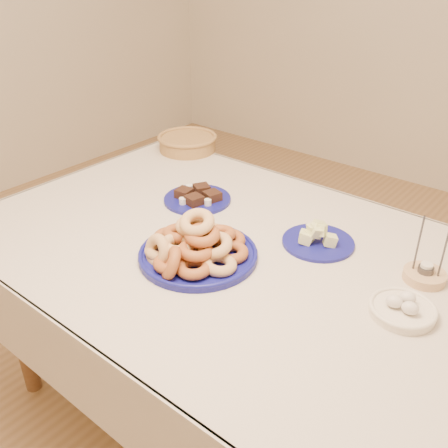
{
  "coord_description": "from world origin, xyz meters",
  "views": [
    {
      "loc": [
        0.79,
        -1.02,
        1.56
      ],
      "look_at": [
        0.0,
        -0.05,
        0.85
      ],
      "focal_mm": 40.0,
      "sensor_mm": 36.0,
      "label": 1
    }
  ],
  "objects_px": {
    "melon_plate": "(317,238)",
    "wicker_basket": "(187,142)",
    "candle_holder": "(425,274)",
    "egg_bowl": "(403,309)",
    "dining_table": "(234,275)",
    "donut_platter": "(196,247)",
    "brownie_plate": "(197,198)"
  },
  "relations": [
    {
      "from": "brownie_plate",
      "to": "melon_plate",
      "type": "bearing_deg",
      "value": 1.47
    },
    {
      "from": "donut_platter",
      "to": "melon_plate",
      "type": "bearing_deg",
      "value": 51.86
    },
    {
      "from": "candle_holder",
      "to": "egg_bowl",
      "type": "distance_m",
      "value": 0.18
    },
    {
      "from": "egg_bowl",
      "to": "melon_plate",
      "type": "bearing_deg",
      "value": 154.79
    },
    {
      "from": "candle_holder",
      "to": "donut_platter",
      "type": "bearing_deg",
      "value": -150.17
    },
    {
      "from": "melon_plate",
      "to": "candle_holder",
      "type": "xyz_separation_m",
      "value": [
        0.32,
        0.02,
        -0.0
      ]
    },
    {
      "from": "donut_platter",
      "to": "egg_bowl",
      "type": "xyz_separation_m",
      "value": [
        0.56,
        0.14,
        -0.02
      ]
    },
    {
      "from": "wicker_basket",
      "to": "melon_plate",
      "type": "bearing_deg",
      "value": -21.45
    },
    {
      "from": "brownie_plate",
      "to": "wicker_basket",
      "type": "xyz_separation_m",
      "value": [
        -0.37,
        0.35,
        0.02
      ]
    },
    {
      "from": "wicker_basket",
      "to": "dining_table",
      "type": "bearing_deg",
      "value": -37.18
    },
    {
      "from": "egg_bowl",
      "to": "candle_holder",
      "type": "bearing_deg",
      "value": 93.45
    },
    {
      "from": "dining_table",
      "to": "melon_plate",
      "type": "xyz_separation_m",
      "value": [
        0.19,
        0.17,
        0.13
      ]
    },
    {
      "from": "donut_platter",
      "to": "melon_plate",
      "type": "height_order",
      "value": "donut_platter"
    },
    {
      "from": "dining_table",
      "to": "egg_bowl",
      "type": "xyz_separation_m",
      "value": [
        0.52,
        0.01,
        0.12
      ]
    },
    {
      "from": "melon_plate",
      "to": "wicker_basket",
      "type": "relative_size",
      "value": 0.84
    },
    {
      "from": "dining_table",
      "to": "wicker_basket",
      "type": "bearing_deg",
      "value": 142.82
    },
    {
      "from": "melon_plate",
      "to": "egg_bowl",
      "type": "xyz_separation_m",
      "value": [
        0.33,
        -0.16,
        -0.0
      ]
    },
    {
      "from": "dining_table",
      "to": "wicker_basket",
      "type": "distance_m",
      "value": 0.85
    },
    {
      "from": "dining_table",
      "to": "donut_platter",
      "type": "bearing_deg",
      "value": -109.64
    },
    {
      "from": "brownie_plate",
      "to": "egg_bowl",
      "type": "xyz_separation_m",
      "value": [
        0.81,
        -0.14,
        0.0
      ]
    },
    {
      "from": "dining_table",
      "to": "candle_holder",
      "type": "relative_size",
      "value": 8.98
    },
    {
      "from": "wicker_basket",
      "to": "egg_bowl",
      "type": "height_order",
      "value": "wicker_basket"
    },
    {
      "from": "melon_plate",
      "to": "wicker_basket",
      "type": "height_order",
      "value": "melon_plate"
    },
    {
      "from": "donut_platter",
      "to": "wicker_basket",
      "type": "bearing_deg",
      "value": 134.61
    },
    {
      "from": "melon_plate",
      "to": "brownie_plate",
      "type": "xyz_separation_m",
      "value": [
        -0.48,
        -0.01,
        -0.01
      ]
    },
    {
      "from": "dining_table",
      "to": "donut_platter",
      "type": "relative_size",
      "value": 3.74
    },
    {
      "from": "wicker_basket",
      "to": "egg_bowl",
      "type": "bearing_deg",
      "value": -22.53
    },
    {
      "from": "wicker_basket",
      "to": "egg_bowl",
      "type": "xyz_separation_m",
      "value": [
        1.19,
        -0.49,
        -0.02
      ]
    },
    {
      "from": "donut_platter",
      "to": "candle_holder",
      "type": "relative_size",
      "value": 2.4
    },
    {
      "from": "egg_bowl",
      "to": "wicker_basket",
      "type": "bearing_deg",
      "value": 157.47
    },
    {
      "from": "candle_holder",
      "to": "melon_plate",
      "type": "bearing_deg",
      "value": -175.97
    },
    {
      "from": "dining_table",
      "to": "melon_plate",
      "type": "height_order",
      "value": "melon_plate"
    }
  ]
}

